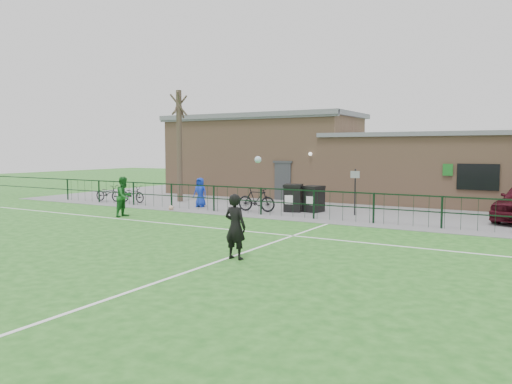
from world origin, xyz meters
The scene contains 18 objects.
ground centered at (0.00, 0.00, 0.00)m, with size 90.00×90.00×0.00m, color #1F5B1B.
paving_strip centered at (0.00, 13.50, 0.01)m, with size 34.00×13.00×0.02m, color slate.
pitch_line_touch centered at (0.00, 7.80, 0.00)m, with size 28.00×0.10×0.01m, color white.
pitch_line_mid centered at (0.00, 4.00, 0.00)m, with size 28.00×0.10×0.01m, color white.
pitch_line_perp centered at (2.00, 0.00, 0.00)m, with size 0.10×16.00×0.01m, color white.
perimeter_fence centered at (0.00, 8.00, 0.60)m, with size 28.00×0.10×1.20m, color black.
bare_tree centered at (-8.00, 10.50, 3.00)m, with size 0.30×0.30×6.00m, color #403227.
wheelie_bin_left centered at (-0.76, 9.69, 0.60)m, with size 0.77×0.87×1.16m, color black.
wheelie_bin_right centered at (0.10, 10.02, 0.57)m, with size 0.73×0.82×1.10m, color black.
sign_post centered at (2.10, 9.86, 1.02)m, with size 0.06×0.06×2.00m, color black.
bicycle_a centered at (-11.47, 8.61, 0.46)m, with size 0.58×1.67×0.88m, color black.
bicycle_c centered at (-9.91, 8.84, 0.47)m, with size 0.60×1.71×0.90m, color black.
bicycle_d centered at (-2.20, 8.81, 0.57)m, with size 0.52×1.83×1.10m, color black.
spectator_child centered at (-5.50, 8.97, 0.74)m, with size 0.70×0.46×1.44m, color #1330B4.
goalkeeper_kick centered at (2.20, 0.17, 0.90)m, with size 1.50×3.36×2.65m.
outfield_player centered at (-6.28, 4.63, 0.85)m, with size 0.83×0.64×1.70m, color #1B5F22.
ball_ground centered at (-5.98, 7.32, 0.11)m, with size 0.23×0.23×0.23m, color silver.
clubhouse centered at (-0.88, 16.50, 2.22)m, with size 24.25×5.40×4.96m.
Camera 1 is at (9.18, -10.75, 2.90)m, focal length 35.00 mm.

